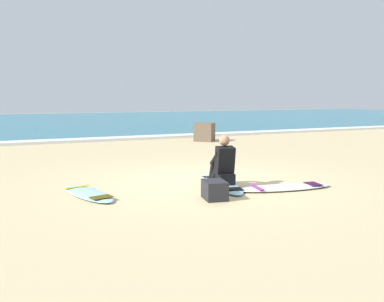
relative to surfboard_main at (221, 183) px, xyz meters
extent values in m
plane|color=#CCB584|center=(-0.17, 0.45, -0.04)|extent=(80.00, 80.00, 0.00)
cube|color=teal|center=(-0.17, 23.22, 0.01)|extent=(80.00, 28.00, 0.10)
cube|color=white|center=(-0.17, 9.52, 0.02)|extent=(80.00, 0.90, 0.11)
ellipsoid|color=#9ED1E5|center=(0.00, 0.00, 0.00)|extent=(0.94, 2.15, 0.07)
cube|color=black|center=(0.12, 0.58, 0.04)|extent=(0.49, 0.20, 0.01)
cube|color=black|center=(-0.14, -0.65, 0.04)|extent=(0.41, 0.31, 0.01)
cube|color=black|center=(-0.05, -0.24, 0.14)|extent=(0.35, 0.30, 0.20)
cylinder|color=black|center=(-0.12, -0.04, 0.29)|extent=(0.21, 0.42, 0.43)
cylinder|color=black|center=(-0.11, 0.16, 0.26)|extent=(0.16, 0.27, 0.42)
cube|color=black|center=(-0.11, 0.23, 0.07)|extent=(0.13, 0.23, 0.05)
cylinder|color=black|center=(0.07, -0.07, 0.29)|extent=(0.21, 0.42, 0.43)
cylinder|color=black|center=(0.12, 0.13, 0.26)|extent=(0.16, 0.27, 0.42)
cube|color=black|center=(0.13, 0.20, 0.07)|extent=(0.13, 0.23, 0.05)
cube|color=black|center=(-0.05, -0.20, 0.49)|extent=(0.38, 0.34, 0.57)
sphere|color=#A37556|center=(-0.04, -0.17, 0.88)|extent=(0.21, 0.21, 0.21)
cylinder|color=black|center=(-0.16, -0.03, 0.52)|extent=(0.14, 0.40, 0.31)
cylinder|color=black|center=(0.11, -0.07, 0.52)|extent=(0.14, 0.40, 0.31)
ellipsoid|color=#9ED1E5|center=(-2.58, 0.27, 0.00)|extent=(0.89, 1.77, 0.07)
cube|color=gold|center=(-2.69, 0.73, 0.04)|extent=(0.49, 0.21, 0.01)
cube|color=#4C400C|center=(-2.46, -0.26, 0.04)|extent=(0.41, 0.32, 0.01)
ellipsoid|color=silver|center=(0.88, -0.83, 0.00)|extent=(2.04, 0.84, 0.07)
cube|color=purple|center=(0.34, -0.74, 0.04)|extent=(0.18, 0.49, 0.01)
cube|color=#351037|center=(1.51, -0.93, 0.04)|extent=(0.30, 0.40, 0.01)
cube|color=brown|center=(3.46, 7.59, 0.33)|extent=(0.97, 0.96, 0.72)
cube|color=#232328|center=(-0.66, -0.95, 0.12)|extent=(0.45, 0.54, 0.32)
camera|label=1|loc=(-4.00, -7.13, 1.71)|focal=39.10mm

